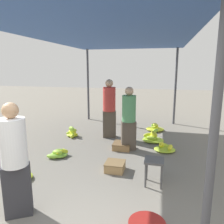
% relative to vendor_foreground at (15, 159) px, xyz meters
% --- Properties ---
extents(canopy_post_front_right, '(0.08, 0.08, 2.76)m').
position_rel_vendor_foreground_xyz_m(canopy_post_front_right, '(2.36, -0.47, 0.53)').
color(canopy_post_front_right, '#4C4C51').
rests_on(canopy_post_front_right, ground).
extents(canopy_post_back_left, '(0.08, 0.08, 2.76)m').
position_rel_vendor_foreground_xyz_m(canopy_post_back_left, '(-0.97, 5.83, 0.53)').
color(canopy_post_back_left, '#4C4C51').
rests_on(canopy_post_back_left, ground).
extents(canopy_post_back_right, '(0.08, 0.08, 2.76)m').
position_rel_vendor_foreground_xyz_m(canopy_post_back_right, '(2.36, 5.83, 0.53)').
color(canopy_post_back_right, '#4C4C51').
rests_on(canopy_post_back_right, ground).
extents(canopy_tarp, '(3.74, 6.70, 0.04)m').
position_rel_vendor_foreground_xyz_m(canopy_tarp, '(0.69, 2.68, 1.93)').
color(canopy_tarp, '#33569E').
rests_on(canopy_tarp, canopy_post_front_left).
extents(vendor_foreground, '(0.47, 0.47, 1.63)m').
position_rel_vendor_foreground_xyz_m(vendor_foreground, '(0.00, 0.00, 0.00)').
color(vendor_foreground, '#2D2D33').
rests_on(vendor_foreground, ground).
extents(stool, '(0.34, 0.34, 0.48)m').
position_rel_vendor_foreground_xyz_m(stool, '(1.83, 1.28, -0.47)').
color(stool, '#4C4C4C').
rests_on(stool, ground).
extents(banana_pile_left_0, '(0.54, 0.47, 0.25)m').
position_rel_vendor_foreground_xyz_m(banana_pile_left_0, '(-0.67, 0.86, -0.76)').
color(banana_pile_left_0, '#AAC82E').
rests_on(banana_pile_left_0, ground).
extents(banana_pile_left_1, '(0.44, 0.50, 0.18)m').
position_rel_vendor_foreground_xyz_m(banana_pile_left_1, '(-0.40, 2.04, -0.77)').
color(banana_pile_left_1, '#92BF32').
rests_on(banana_pile_left_1, ground).
extents(banana_pile_left_2, '(0.41, 0.46, 0.32)m').
position_rel_vendor_foreground_xyz_m(banana_pile_left_2, '(-0.72, 3.54, -0.74)').
color(banana_pile_left_2, '#BDD02A').
rests_on(banana_pile_left_2, ground).
extents(banana_pile_right_0, '(0.59, 0.77, 0.26)m').
position_rel_vendor_foreground_xyz_m(banana_pile_right_0, '(1.73, 4.78, -0.76)').
color(banana_pile_right_0, '#85BA34').
rests_on(banana_pile_right_0, ground).
extents(banana_pile_right_1, '(0.53, 0.52, 0.22)m').
position_rel_vendor_foreground_xyz_m(banana_pile_right_1, '(2.04, 2.98, -0.77)').
color(banana_pile_right_1, '#A0C42F').
rests_on(banana_pile_right_1, ground).
extents(banana_pile_right_2, '(0.61, 0.58, 0.30)m').
position_rel_vendor_foreground_xyz_m(banana_pile_right_2, '(1.70, 3.64, -0.75)').
color(banana_pile_right_2, '#C1D12A').
rests_on(banana_pile_right_2, ground).
extents(crate_near, '(0.39, 0.39, 0.19)m').
position_rel_vendor_foreground_xyz_m(crate_near, '(1.04, 1.63, -0.75)').
color(crate_near, '#9E7A4C').
rests_on(crate_near, ground).
extents(crate_mid, '(0.45, 0.45, 0.17)m').
position_rel_vendor_foreground_xyz_m(crate_mid, '(0.96, 2.86, -0.76)').
color(crate_mid, olive).
rests_on(crate_mid, ground).
extents(shopper_walking_mid, '(0.44, 0.44, 1.61)m').
position_rel_vendor_foreground_xyz_m(shopper_walking_mid, '(1.13, 2.84, -0.01)').
color(shopper_walking_mid, '#4C4238').
rests_on(shopper_walking_mid, ground).
extents(shopper_walking_far, '(0.45, 0.45, 1.74)m').
position_rel_vendor_foreground_xyz_m(shopper_walking_far, '(0.40, 3.75, 0.06)').
color(shopper_walking_far, '#4C4238').
rests_on(shopper_walking_far, ground).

